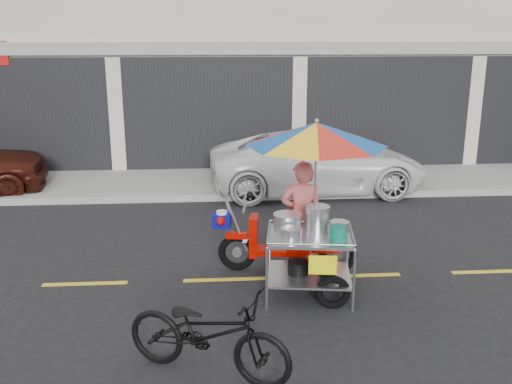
{
  "coord_description": "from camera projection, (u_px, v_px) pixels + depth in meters",
  "views": [
    {
      "loc": [
        -2.09,
        -7.65,
        3.47
      ],
      "look_at": [
        -1.5,
        0.6,
        1.15
      ],
      "focal_mm": 40.0,
      "sensor_mm": 36.0,
      "label": 1
    }
  ],
  "objects": [
    {
      "name": "ground",
      "position": [
        360.0,
        276.0,
        8.43
      ],
      "size": [
        90.0,
        90.0,
        0.0
      ],
      "primitive_type": "plane",
      "color": "black"
    },
    {
      "name": "sidewalk",
      "position": [
        304.0,
        179.0,
        13.69
      ],
      "size": [
        45.0,
        3.0,
        0.15
      ],
      "primitive_type": "cube",
      "color": "gray",
      "rests_on": "ground"
    },
    {
      "name": "shophouse_block",
      "position": [
        372.0,
        7.0,
        17.65
      ],
      "size": [
        36.0,
        8.11,
        10.4
      ],
      "color": "beige",
      "rests_on": "ground"
    },
    {
      "name": "centerline",
      "position": [
        360.0,
        275.0,
        8.43
      ],
      "size": [
        42.0,
        0.1,
        0.01
      ],
      "primitive_type": "cube",
      "color": "gold",
      "rests_on": "ground"
    },
    {
      "name": "white_pickup",
      "position": [
        318.0,
        162.0,
        12.77
      ],
      "size": [
        4.94,
        2.45,
        1.35
      ],
      "primitive_type": "imported",
      "rotation": [
        0.0,
        0.0,
        1.62
      ],
      "color": "white",
      "rests_on": "ground"
    },
    {
      "name": "near_bicycle",
      "position": [
        208.0,
        333.0,
        5.87
      ],
      "size": [
        1.95,
        1.38,
        0.97
      ],
      "primitive_type": "imported",
      "rotation": [
        0.0,
        0.0,
        1.12
      ],
      "color": "black",
      "rests_on": "ground"
    },
    {
      "name": "food_vendor_rig",
      "position": [
        308.0,
        182.0,
        7.72
      ],
      "size": [
        2.41,
        2.15,
        2.43
      ],
      "rotation": [
        0.0,
        0.0,
        -0.13
      ],
      "color": "black",
      "rests_on": "ground"
    }
  ]
}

